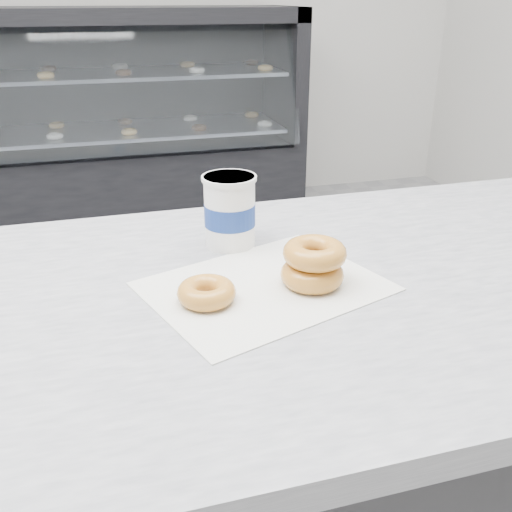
{
  "coord_description": "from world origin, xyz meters",
  "views": [
    {
      "loc": [
        0.01,
        -1.34,
        1.3
      ],
      "look_at": [
        0.22,
        -0.59,
        0.95
      ],
      "focal_mm": 40.0,
      "sensor_mm": 36.0,
      "label": 1
    }
  ],
  "objects_px": {
    "display_case": "(94,147)",
    "donut_stack": "(313,264)",
    "coffee_cup": "(230,210)",
    "donut_single": "(206,292)"
  },
  "relations": [
    {
      "from": "donut_single",
      "to": "coffee_cup",
      "type": "bearing_deg",
      "value": 67.18
    },
    {
      "from": "display_case",
      "to": "donut_stack",
      "type": "bearing_deg",
      "value": -83.67
    },
    {
      "from": "display_case",
      "to": "donut_stack",
      "type": "height_order",
      "value": "display_case"
    },
    {
      "from": "donut_stack",
      "to": "donut_single",
      "type": "bearing_deg",
      "value": -176.38
    },
    {
      "from": "donut_stack",
      "to": "coffee_cup",
      "type": "height_order",
      "value": "coffee_cup"
    },
    {
      "from": "donut_single",
      "to": "coffee_cup",
      "type": "height_order",
      "value": "coffee_cup"
    },
    {
      "from": "coffee_cup",
      "to": "display_case",
      "type": "bearing_deg",
      "value": 107.89
    },
    {
      "from": "display_case",
      "to": "donut_single",
      "type": "distance_m",
      "value": 2.78
    },
    {
      "from": "display_case",
      "to": "donut_single",
      "type": "bearing_deg",
      "value": -87.16
    },
    {
      "from": "display_case",
      "to": "donut_stack",
      "type": "xyz_separation_m",
      "value": [
        0.3,
        -2.73,
        0.44
      ]
    }
  ]
}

